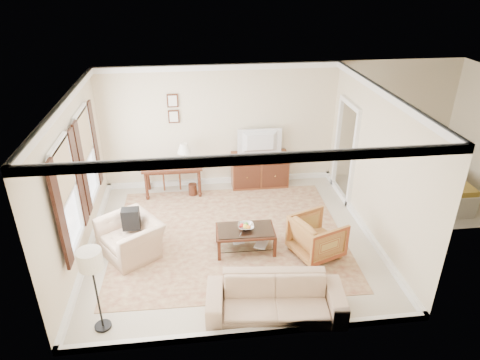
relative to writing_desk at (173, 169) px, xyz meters
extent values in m
cube|color=beige|center=(1.15, -2.06, -0.63)|extent=(5.50, 5.00, 0.01)
cube|color=white|center=(1.15, -2.06, 2.27)|extent=(5.50, 5.00, 0.01)
cube|color=beige|center=(1.15, 0.44, 0.82)|extent=(5.50, 0.01, 2.90)
cube|color=beige|center=(1.15, -4.56, 0.82)|extent=(5.50, 0.01, 2.90)
cube|color=beige|center=(-1.60, -2.06, 0.82)|extent=(0.01, 5.00, 2.90)
cube|color=beige|center=(3.90, -2.06, 0.82)|extent=(0.01, 5.00, 2.90)
cube|color=beige|center=(5.40, -0.91, -0.63)|extent=(3.00, 2.70, 0.01)
cube|color=maroon|center=(1.11, -1.92, -0.62)|extent=(4.59, 3.96, 0.01)
cube|color=#3D1C11|center=(0.00, 0.00, 0.09)|extent=(1.36, 0.68, 0.05)
cylinder|color=#3D1C11|center=(-0.60, -0.26, -0.28)|extent=(0.07, 0.07, 0.69)
cylinder|color=#3D1C11|center=(0.60, -0.26, -0.28)|extent=(0.07, 0.07, 0.69)
cylinder|color=#3D1C11|center=(-0.60, 0.26, -0.28)|extent=(0.07, 0.07, 0.69)
cylinder|color=#3D1C11|center=(0.60, 0.26, -0.28)|extent=(0.07, 0.07, 0.69)
cube|color=brown|center=(2.06, 0.15, -0.22)|extent=(1.35, 0.52, 0.83)
imported|color=black|center=(2.06, 0.13, 0.69)|extent=(0.99, 0.57, 0.13)
cube|color=#3D1C11|center=(1.37, -2.42, -0.21)|extent=(1.09, 0.65, 0.04)
cube|color=silver|center=(1.37, -2.42, -0.18)|extent=(1.03, 0.59, 0.01)
cube|color=silver|center=(1.37, -2.42, -0.48)|extent=(1.01, 0.57, 0.02)
cube|color=#3D1C11|center=(0.86, -2.70, -0.42)|extent=(0.06, 0.06, 0.42)
cube|color=#3D1C11|center=(1.88, -2.72, -0.42)|extent=(0.06, 0.06, 0.42)
cube|color=#3D1C11|center=(0.87, -2.12, -0.42)|extent=(0.06, 0.06, 0.42)
cube|color=#3D1C11|center=(1.89, -2.14, -0.42)|extent=(0.06, 0.06, 0.42)
imported|color=silver|center=(1.39, -2.40, -0.12)|extent=(0.42, 0.42, 0.10)
imported|color=brown|center=(1.13, -2.35, -0.45)|extent=(0.28, 0.07, 0.38)
imported|color=brown|center=(1.56, -2.49, -0.46)|extent=(0.26, 0.15, 0.38)
imported|color=brown|center=(2.66, -2.72, -0.21)|extent=(1.01, 1.04, 0.84)
imported|color=tan|center=(-0.74, -2.28, -0.16)|extent=(1.18, 1.28, 0.93)
cube|color=black|center=(-0.71, -2.15, 0.08)|extent=(0.35, 0.39, 0.40)
imported|color=tan|center=(1.60, -4.13, -0.22)|extent=(2.15, 0.84, 0.82)
cylinder|color=black|center=(-1.00, -4.09, -0.61)|extent=(0.25, 0.25, 0.04)
cylinder|color=black|center=(-1.00, -4.09, -0.03)|extent=(0.03, 0.03, 1.17)
cylinder|color=silver|center=(-1.00, -4.09, 0.62)|extent=(0.34, 0.34, 0.28)
camera|label=1|loc=(0.47, -9.01, 4.24)|focal=32.00mm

